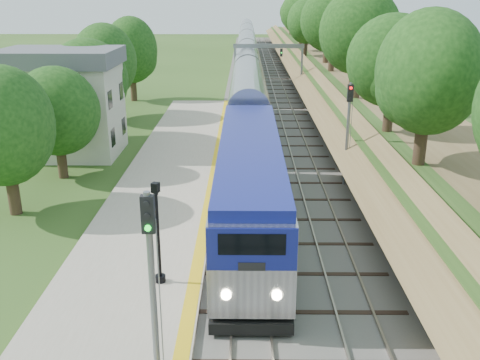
{
  "coord_description": "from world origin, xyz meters",
  "views": [
    {
      "loc": [
        -0.23,
        -9.89,
        11.83
      ],
      "look_at": [
        -0.5,
        15.91,
        2.8
      ],
      "focal_mm": 40.0,
      "sensor_mm": 36.0,
      "label": 1
    }
  ],
  "objects_px": {
    "station_building": "(64,102)",
    "signal_gantry": "(268,56)",
    "train": "(247,63)",
    "lamppost_far": "(158,239)",
    "signal_platform": "(152,272)",
    "signal_farside": "(348,124)"
  },
  "relations": [
    {
      "from": "station_building",
      "to": "signal_gantry",
      "type": "relative_size",
      "value": 1.02
    },
    {
      "from": "train",
      "to": "lamppost_far",
      "type": "distance_m",
      "value": 58.49
    },
    {
      "from": "lamppost_far",
      "to": "station_building",
      "type": "bearing_deg",
      "value": 116.9
    },
    {
      "from": "station_building",
      "to": "train",
      "type": "distance_m",
      "value": 40.74
    },
    {
      "from": "station_building",
      "to": "signal_platform",
      "type": "bearing_deg",
      "value": -67.2
    },
    {
      "from": "station_building",
      "to": "train",
      "type": "xyz_separation_m",
      "value": [
        14.0,
        38.22,
        -1.73
      ]
    },
    {
      "from": "signal_platform",
      "to": "signal_gantry",
      "type": "bearing_deg",
      "value": 84.03
    },
    {
      "from": "signal_gantry",
      "to": "signal_farside",
      "type": "bearing_deg",
      "value": -83.38
    },
    {
      "from": "station_building",
      "to": "train",
      "type": "relative_size",
      "value": 0.07
    },
    {
      "from": "train",
      "to": "signal_platform",
      "type": "xyz_separation_m",
      "value": [
        -2.9,
        -64.62,
        1.94
      ]
    },
    {
      "from": "station_building",
      "to": "train",
      "type": "height_order",
      "value": "station_building"
    },
    {
      "from": "station_building",
      "to": "signal_gantry",
      "type": "bearing_deg",
      "value": 56.62
    },
    {
      "from": "signal_gantry",
      "to": "lamppost_far",
      "type": "relative_size",
      "value": 1.91
    },
    {
      "from": "train",
      "to": "signal_gantry",
      "type": "bearing_deg",
      "value": -79.42
    },
    {
      "from": "station_building",
      "to": "signal_gantry",
      "type": "distance_m",
      "value": 29.94
    },
    {
      "from": "station_building",
      "to": "signal_gantry",
      "type": "xyz_separation_m",
      "value": [
        16.47,
        24.99,
        0.73
      ]
    },
    {
      "from": "signal_platform",
      "to": "lamppost_far",
      "type": "bearing_deg",
      "value": 98.0
    },
    {
      "from": "train",
      "to": "signal_platform",
      "type": "bearing_deg",
      "value": -92.57
    },
    {
      "from": "station_building",
      "to": "train",
      "type": "bearing_deg",
      "value": 69.89
    },
    {
      "from": "signal_gantry",
      "to": "lamppost_far",
      "type": "height_order",
      "value": "signal_gantry"
    },
    {
      "from": "station_building",
      "to": "signal_platform",
      "type": "xyz_separation_m",
      "value": [
        11.1,
        -26.39,
        0.21
      ]
    },
    {
      "from": "signal_farside",
      "to": "train",
      "type": "bearing_deg",
      "value": 97.78
    }
  ]
}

